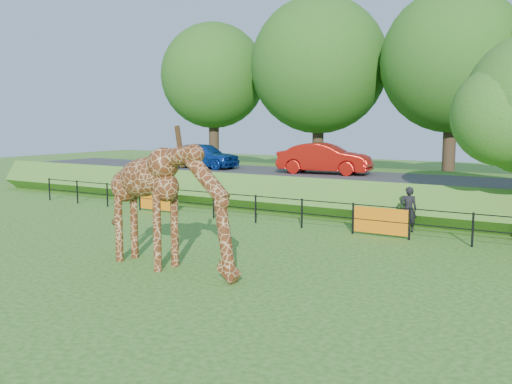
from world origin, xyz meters
TOP-DOWN VIEW (x-y plane):
  - ground at (0.00, 0.00)m, footprint 90.00×90.00m
  - giraffe at (-0.34, 0.93)m, footprint 4.83×1.47m
  - perimeter_fence at (0.00, 8.00)m, footprint 28.07×0.10m
  - embankment at (0.00, 15.50)m, footprint 40.00×9.00m
  - road at (0.00, 14.00)m, footprint 40.00×5.00m
  - car_blue at (-8.79, 13.75)m, footprint 4.00×1.64m
  - car_red at (-1.96, 14.20)m, footprint 4.57×2.12m
  - visitor at (3.55, 9.34)m, footprint 0.69×0.57m
  - bg_tree_line at (1.89, 22.00)m, footprint 37.30×8.80m

SIDE VIEW (x-z plane):
  - ground at x=0.00m, z-range 0.00..0.00m
  - perimeter_fence at x=0.00m, z-range 0.00..1.10m
  - embankment at x=0.00m, z-range 0.00..1.30m
  - visitor at x=3.55m, z-range 0.00..1.63m
  - road at x=0.00m, z-range 1.30..1.42m
  - giraffe at x=-0.34m, z-range 0.00..3.40m
  - car_blue at x=-8.79m, z-range 1.42..2.78m
  - car_red at x=-1.96m, z-range 1.42..2.87m
  - bg_tree_line at x=1.89m, z-range 1.28..13.10m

